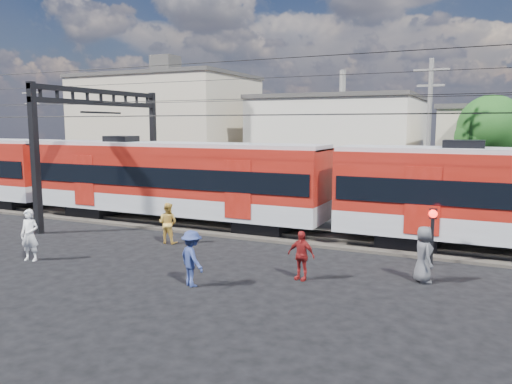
# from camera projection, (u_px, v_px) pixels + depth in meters

# --- Properties ---
(ground) EXTENTS (120.00, 120.00, 0.00)m
(ground) POSITION_uv_depth(u_px,v_px,m) (176.00, 283.00, 16.11)
(ground) COLOR black
(ground) RESTS_ON ground
(track_bed) EXTENTS (70.00, 3.40, 0.12)m
(track_bed) POSITION_uv_depth(u_px,v_px,m) (273.00, 233.00, 23.29)
(track_bed) COLOR #2D2823
(track_bed) RESTS_ON ground
(rail_near) EXTENTS (70.00, 0.12, 0.12)m
(rail_near) POSITION_uv_depth(u_px,v_px,m) (266.00, 233.00, 22.60)
(rail_near) COLOR #59544C
(rail_near) RESTS_ON track_bed
(rail_far) EXTENTS (70.00, 0.12, 0.12)m
(rail_far) POSITION_uv_depth(u_px,v_px,m) (279.00, 227.00, 23.95)
(rail_far) COLOR #59544C
(rail_far) RESTS_ON track_bed
(commuter_train) EXTENTS (50.30, 3.08, 4.17)m
(commuter_train) POSITION_uv_depth(u_px,v_px,m) (176.00, 178.00, 25.20)
(commuter_train) COLOR black
(commuter_train) RESTS_ON ground
(catenary) EXTENTS (70.00, 9.30, 7.52)m
(catenary) POSITION_uv_depth(u_px,v_px,m) (122.00, 123.00, 26.23)
(catenary) COLOR black
(catenary) RESTS_ON ground
(building_west) EXTENTS (14.28, 10.20, 9.30)m
(building_west) POSITION_uv_depth(u_px,v_px,m) (167.00, 129.00, 44.15)
(building_west) COLOR #BAAA8E
(building_west) RESTS_ON ground
(building_midwest) EXTENTS (12.24, 12.24, 7.30)m
(building_midwest) POSITION_uv_depth(u_px,v_px,m) (341.00, 142.00, 40.72)
(building_midwest) COLOR beige
(building_midwest) RESTS_ON ground
(utility_pole_mid) EXTENTS (1.80, 0.24, 8.50)m
(utility_pole_mid) POSITION_uv_depth(u_px,v_px,m) (428.00, 135.00, 26.47)
(utility_pole_mid) COLOR slate
(utility_pole_mid) RESTS_ON ground
(utility_pole_west) EXTENTS (1.80, 0.24, 8.00)m
(utility_pole_west) POSITION_uv_depth(u_px,v_px,m) (34.00, 135.00, 37.31)
(utility_pole_west) COLOR slate
(utility_pole_west) RESTS_ON ground
(tree_near) EXTENTS (3.82, 3.64, 6.72)m
(tree_near) POSITION_uv_depth(u_px,v_px,m) (494.00, 132.00, 27.90)
(tree_near) COLOR #382619
(tree_near) RESTS_ON ground
(pedestrian_a) EXTENTS (0.80, 0.63, 1.94)m
(pedestrian_a) POSITION_uv_depth(u_px,v_px,m) (30.00, 235.00, 18.62)
(pedestrian_a) COLOR white
(pedestrian_a) RESTS_ON ground
(pedestrian_b) EXTENTS (0.90, 0.73, 1.76)m
(pedestrian_b) POSITION_uv_depth(u_px,v_px,m) (168.00, 223.00, 21.37)
(pedestrian_b) COLOR gold
(pedestrian_b) RESTS_ON ground
(pedestrian_c) EXTENTS (1.33, 1.16, 1.79)m
(pedestrian_c) POSITION_uv_depth(u_px,v_px,m) (192.00, 258.00, 15.68)
(pedestrian_c) COLOR navy
(pedestrian_c) RESTS_ON ground
(pedestrian_d) EXTENTS (1.01, 0.53, 1.64)m
(pedestrian_d) POSITION_uv_depth(u_px,v_px,m) (301.00, 255.00, 16.34)
(pedestrian_d) COLOR maroon
(pedestrian_d) RESTS_ON ground
(pedestrian_e) EXTENTS (0.94, 1.07, 1.84)m
(pedestrian_e) POSITION_uv_depth(u_px,v_px,m) (423.00, 254.00, 16.08)
(pedestrian_e) COLOR #47484C
(pedestrian_e) RESTS_ON ground
(crossing_signal) EXTENTS (0.30, 0.30, 2.09)m
(crossing_signal) POSITION_uv_depth(u_px,v_px,m) (433.00, 226.00, 17.95)
(crossing_signal) COLOR black
(crossing_signal) RESTS_ON ground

